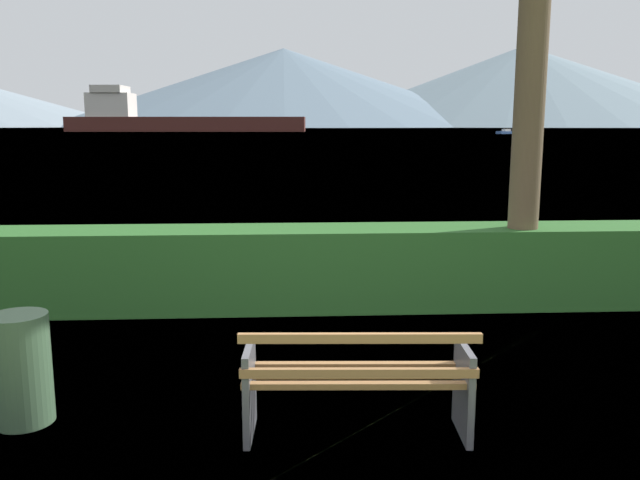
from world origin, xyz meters
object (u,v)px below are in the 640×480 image
(cargo_ship_large, at_px, (169,119))
(park_bench, at_px, (357,381))
(sailboat_mid, at_px, (506,132))
(trash_bin, at_px, (21,369))

(cargo_ship_large, bearing_deg, park_bench, -79.95)
(park_bench, xyz_separation_m, sailboat_mid, (51.48, 147.82, -0.01))
(park_bench, height_order, sailboat_mid, sailboat_mid)
(sailboat_mid, bearing_deg, trash_bin, -110.11)
(park_bench, relative_size, sailboat_mid, 0.30)
(trash_bin, height_order, cargo_ship_large, cargo_ship_large)
(trash_bin, bearing_deg, sailboat_mid, 69.89)
(trash_bin, height_order, sailboat_mid, sailboat_mid)
(cargo_ship_large, distance_m, sailboat_mid, 101.64)
(cargo_ship_large, relative_size, sailboat_mid, 13.08)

